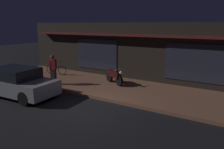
% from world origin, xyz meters
% --- Properties ---
extents(ground_plane, '(60.00, 60.00, 0.00)m').
position_xyz_m(ground_plane, '(0.00, 0.00, 0.00)').
color(ground_plane, black).
extents(sidewalk_slab, '(18.00, 4.00, 0.15)m').
position_xyz_m(sidewalk_slab, '(0.00, 3.00, 0.07)').
color(sidewalk_slab, brown).
rests_on(sidewalk_slab, ground_plane).
extents(storefront_building, '(18.00, 3.30, 3.60)m').
position_xyz_m(storefront_building, '(0.00, 6.39, 1.80)').
color(storefront_building, black).
rests_on(storefront_building, ground_plane).
extents(motorcycle, '(1.56, 0.94, 0.97)m').
position_xyz_m(motorcycle, '(-0.82, 3.43, 0.65)').
color(motorcycle, black).
rests_on(motorcycle, sidewalk_slab).
extents(bicycle_parked, '(1.65, 0.42, 0.91)m').
position_xyz_m(bicycle_parked, '(-5.39, 3.35, 0.51)').
color(bicycle_parked, black).
rests_on(bicycle_parked, sidewalk_slab).
extents(person_photographer, '(0.42, 0.61, 1.67)m').
position_xyz_m(person_photographer, '(-3.71, 1.52, 1.03)').
color(person_photographer, '#28232D').
rests_on(person_photographer, sidewalk_slab).
extents(parked_car_far, '(4.21, 2.02, 1.42)m').
position_xyz_m(parked_car_far, '(-3.99, -0.62, 0.70)').
color(parked_car_far, black).
rests_on(parked_car_far, ground_plane).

